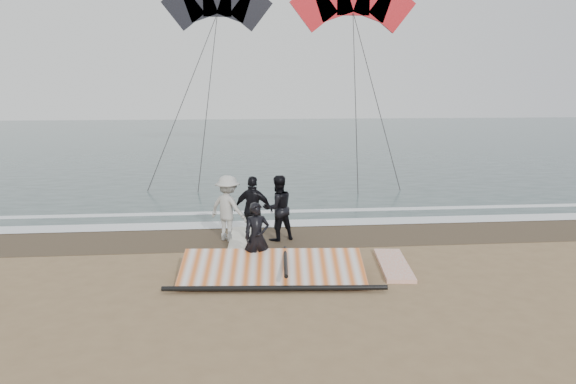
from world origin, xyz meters
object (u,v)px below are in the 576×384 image
board_white (394,265)px  board_cream (242,239)px  man_main (257,237)px  sail_rig (269,270)px

board_white → board_cream: 4.53m
man_main → board_cream: (-0.33, 2.61, -0.77)m
man_main → sail_rig: size_ratio=0.34×
man_main → board_white: bearing=-10.6°
man_main → board_white: man_main is taller
board_white → board_cream: size_ratio=0.99×
board_white → board_cream: bearing=150.9°
board_white → sail_rig: (-3.08, -0.54, 0.15)m
board_cream → sail_rig: 3.27m
man_main → sail_rig: man_main is taller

